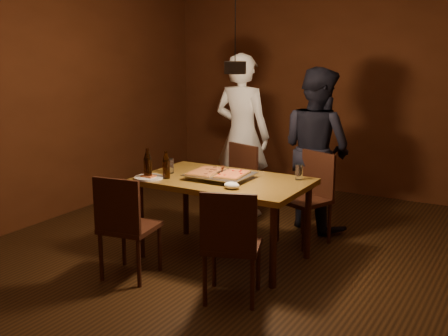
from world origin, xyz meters
The scene contains 19 objects.
room_shell centered at (0.00, 0.00, 1.40)m, with size 6.00×6.00×6.00m.
dining_table centered at (-0.22, 0.20, 0.68)m, with size 1.50×0.90×0.75m.
chair_far_left centered at (-0.54, 1.01, 0.54)m, with size 0.53×0.53×0.49m.
chair_far_right centered at (0.29, 1.02, 0.54)m, with size 0.55×0.55×0.49m.
chair_near_left centered at (-0.69, -0.63, 0.54)m, with size 0.48×0.48×0.49m.
chair_near_right centered at (0.28, -0.57, 0.54)m, with size 0.54×0.54×0.49m.
pizza_tray centered at (-0.25, 0.18, 0.77)m, with size 0.55×0.45×0.05m, color silver.
pizza_meat centered at (-0.39, 0.17, 0.81)m, with size 0.24×0.38×0.02m, color maroon.
pizza_cheese centered at (-0.13, 0.19, 0.81)m, with size 0.22×0.35×0.02m, color gold.
spatula centered at (-0.26, 0.22, 0.81)m, with size 0.09×0.24×0.04m, color silver, non-canonical shape.
beer_bottle_a centered at (-0.82, -0.13, 0.89)m, with size 0.07×0.07×0.28m.
beer_bottle_b centered at (-0.68, -0.04, 0.87)m, with size 0.07×0.07×0.25m.
water_glass_left centered at (-0.78, 0.14, 0.82)m, with size 0.08×0.08×0.13m, color silver.
water_glass_right centered at (0.37, 0.51, 0.82)m, with size 0.07×0.07×0.14m, color silver.
plate_slice centered at (-0.82, -0.12, 0.76)m, with size 0.26×0.26×0.03m.
napkin centered at (0.01, -0.07, 0.78)m, with size 0.14×0.11×0.06m, color white.
diner_white centered at (-0.73, 1.50, 0.92)m, with size 0.67×0.44×1.83m, color white.
diner_dark centered at (0.17, 1.48, 0.85)m, with size 0.83×0.65×1.71m, color black.
pendant_lamp centered at (0.00, 0.00, 1.76)m, with size 0.18×0.18×1.10m.
Camera 1 is at (2.23, -4.04, 1.96)m, focal length 45.00 mm.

